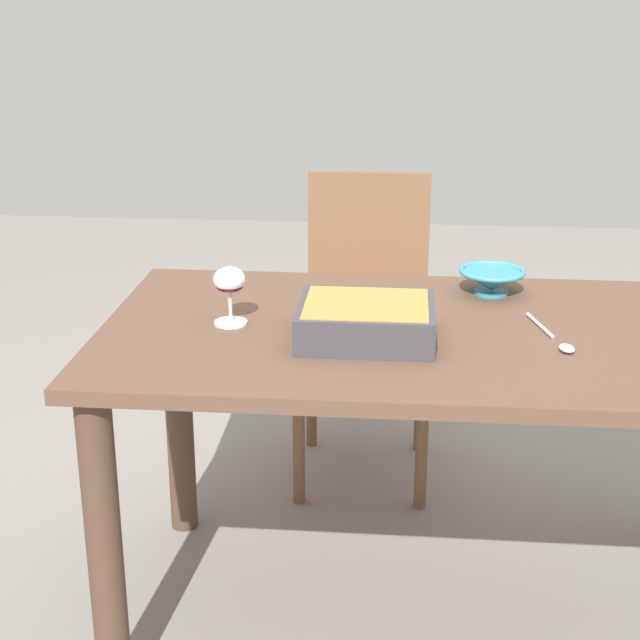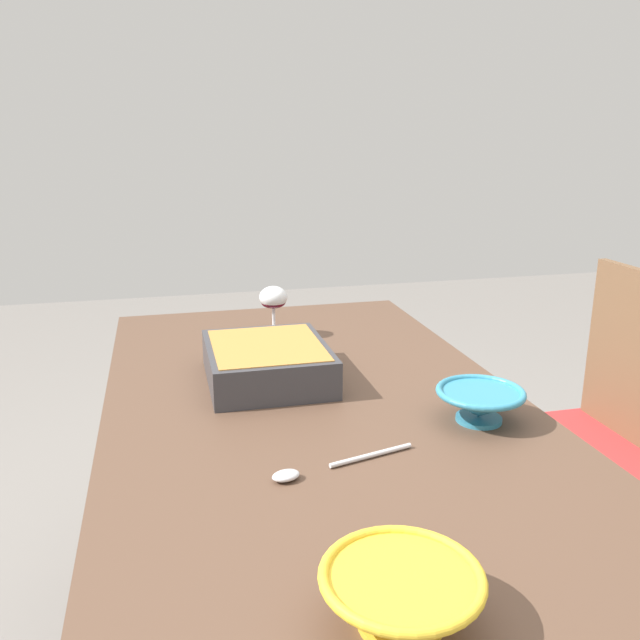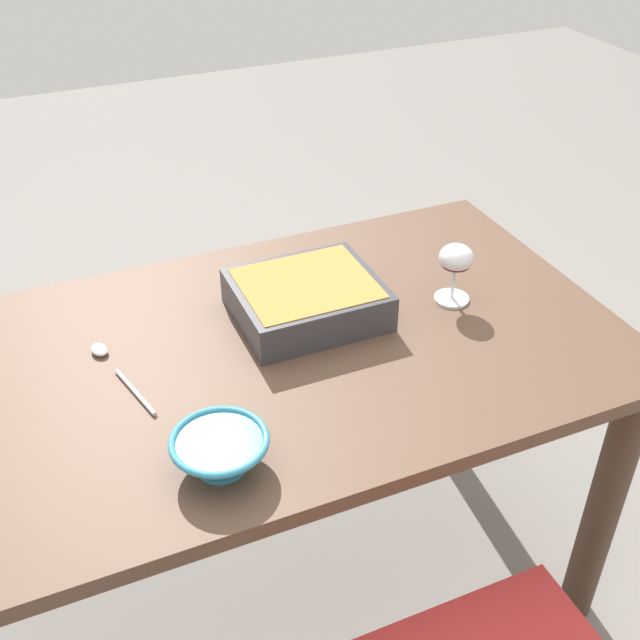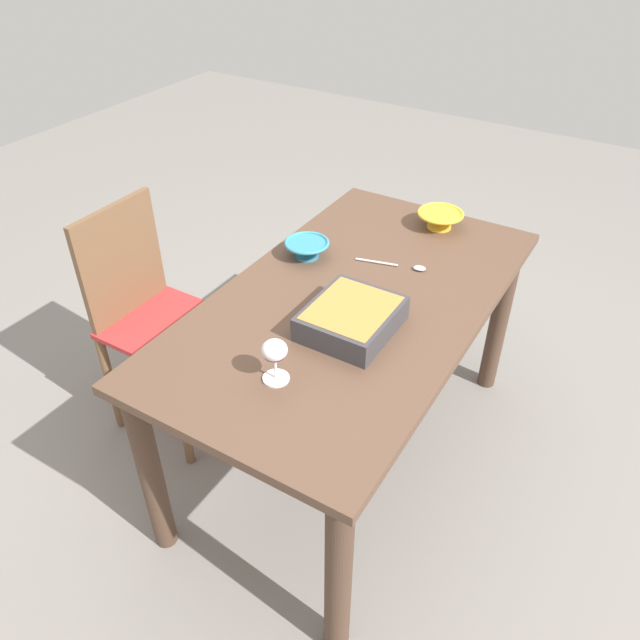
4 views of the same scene
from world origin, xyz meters
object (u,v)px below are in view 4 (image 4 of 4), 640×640
object	(u,v)px
dining_table	(352,328)
small_bowl	(440,219)
mixing_bowl	(307,248)
serving_spoon	(405,266)
wine_glass	(275,353)
chair	(152,313)
casserole_dish	(352,317)

from	to	relation	value
dining_table	small_bowl	size ratio (longest dim) A/B	8.31
mixing_bowl	serving_spoon	world-z (taller)	mixing_bowl
dining_table	mixing_bowl	distance (m)	0.34
mixing_bowl	small_bowl	size ratio (longest dim) A/B	0.91
serving_spoon	wine_glass	bearing A→B (deg)	-4.57
chair	serving_spoon	xyz separation A→B (m)	(-0.44, 0.83, 0.24)
wine_glass	casserole_dish	xyz separation A→B (m)	(-0.31, 0.07, -0.05)
dining_table	casserole_dish	size ratio (longest dim) A/B	5.11
casserole_dish	small_bowl	size ratio (longest dim) A/B	1.63
serving_spoon	casserole_dish	bearing A→B (deg)	1.44
wine_glass	dining_table	bearing A→B (deg)	-178.98
dining_table	chair	size ratio (longest dim) A/B	1.61
casserole_dish	mixing_bowl	world-z (taller)	casserole_dish
chair	mixing_bowl	xyz separation A→B (m)	(-0.33, 0.50, 0.27)
dining_table	small_bowl	bearing A→B (deg)	174.82
chair	small_bowl	bearing A→B (deg)	133.58
chair	mixing_bowl	bearing A→B (deg)	123.24
casserole_dish	small_bowl	distance (m)	0.74
wine_glass	small_bowl	world-z (taller)	wine_glass
casserole_dish	chair	bearing A→B (deg)	-87.63
chair	wine_glass	world-z (taller)	chair
wine_glass	serving_spoon	size ratio (longest dim) A/B	0.53
wine_glass	serving_spoon	bearing A→B (deg)	175.43
small_bowl	serving_spoon	distance (m)	0.34
serving_spoon	mixing_bowl	bearing A→B (deg)	-71.14
chair	small_bowl	size ratio (longest dim) A/B	5.16
mixing_bowl	small_bowl	world-z (taller)	small_bowl
chair	casserole_dish	distance (m)	0.88
wine_glass	small_bowl	bearing A→B (deg)	177.50
small_bowl	wine_glass	bearing A→B (deg)	-2.50
chair	dining_table	bearing A→B (deg)	103.52
dining_table	wine_glass	bearing A→B (deg)	1.02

